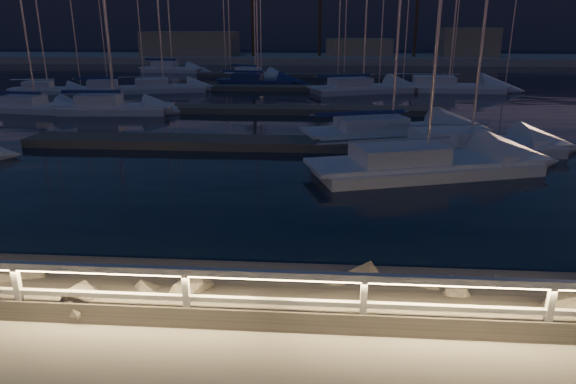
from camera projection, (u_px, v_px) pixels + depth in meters
name	position (u px, v px, depth m)	size (l,w,h in m)	color
ground	(132.00, 321.00, 8.99)	(400.00, 400.00, 0.00)	#9B988C
harbor_water	(283.00, 106.00, 38.87)	(400.00, 440.00, 0.60)	black
guard_rail	(124.00, 281.00, 8.75)	(44.11, 0.12, 1.06)	silver
riprap	(468.00, 301.00, 10.03)	(28.15, 2.87, 1.36)	slate
floating_docks	(284.00, 97.00, 39.91)	(22.00, 36.00, 0.40)	#625B51
far_shore	(306.00, 56.00, 79.08)	(160.00, 14.00, 5.20)	#9B988C
distant_hills	(232.00, 25.00, 135.79)	(230.00, 37.50, 18.00)	#394359
sailboat_a	(111.00, 107.00, 33.34)	(7.56, 2.83, 12.66)	silver
sailboat_c	(465.00, 145.00, 22.75)	(8.65, 4.08, 14.16)	silver
sailboat_d	(420.00, 163.00, 19.83)	(9.58, 5.27, 15.62)	silver
sailboat_e	(111.00, 88.00, 43.13)	(6.84, 3.81, 11.30)	silver
sailboat_f	(34.00, 106.00, 34.01)	(7.10, 3.00, 11.74)	silver
sailboat_g	(360.00, 87.00, 43.36)	(9.45, 5.80, 15.58)	silver
sailboat_h	(387.00, 130.00, 25.95)	(9.38, 5.26, 15.31)	silver
sailboat_i	(46.00, 89.00, 42.94)	(6.29, 2.88, 10.41)	silver
sailboat_j	(161.00, 87.00, 43.98)	(7.76, 4.31, 12.75)	silver
sailboat_k	(256.00, 81.00, 48.95)	(8.00, 3.21, 13.22)	navy
sailboat_l	(445.00, 86.00, 44.42)	(9.94, 3.61, 16.49)	silver
sailboat_m	(171.00, 68.00, 62.31)	(8.09, 3.53, 13.41)	silver
sailboat_n	(254.00, 74.00, 55.96)	(7.15, 4.68, 11.92)	silver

